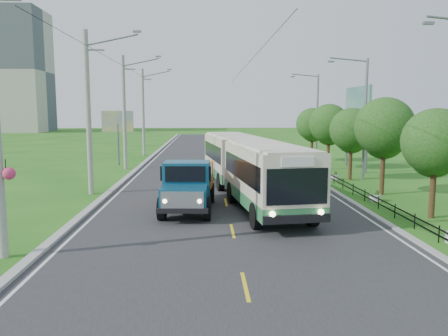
{
  "coord_description": "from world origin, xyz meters",
  "views": [
    {
      "loc": [
        -1.16,
        -18.25,
        5.13
      ],
      "look_at": [
        -0.08,
        6.6,
        1.9
      ],
      "focal_mm": 35.0,
      "sensor_mm": 36.0,
      "label": 1
    }
  ],
  "objects": [
    {
      "name": "tree_third",
      "position": [
        9.86,
        8.14,
        3.99
      ],
      "size": [
        3.6,
        3.62,
        6.0
      ],
      "color": "#382314",
      "rests_on": "ground"
    },
    {
      "name": "railing_right",
      "position": [
        8.0,
        14.0,
        0.3
      ],
      "size": [
        0.04,
        40.0,
        0.6
      ],
      "primitive_type": "cube",
      "color": "black",
      "rests_on": "ground"
    },
    {
      "name": "billboard_left",
      "position": [
        -9.5,
        24.0,
        3.87
      ],
      "size": [
        3.0,
        0.2,
        5.2
      ],
      "color": "slate",
      "rests_on": "ground"
    },
    {
      "name": "pole_mid",
      "position": [
        -8.26,
        21.0,
        5.09
      ],
      "size": [
        3.51,
        0.32,
        10.0
      ],
      "color": "gray",
      "rests_on": "ground"
    },
    {
      "name": "streetlight_far",
      "position": [
        10.64,
        28.0,
        4.9
      ],
      "size": [
        3.02,
        0.2,
        9.07
      ],
      "color": "slate",
      "rests_on": "ground"
    },
    {
      "name": "edge_line_right",
      "position": [
        6.65,
        20.0,
        0.02
      ],
      "size": [
        0.12,
        120.0,
        0.0
      ],
      "primitive_type": "cube",
      "color": "silver",
      "rests_on": "road"
    },
    {
      "name": "road",
      "position": [
        0.0,
        20.0,
        0.01
      ],
      "size": [
        14.0,
        120.0,
        0.02
      ],
      "primitive_type": "cube",
      "color": "#28282B",
      "rests_on": "ground"
    },
    {
      "name": "edge_line_left",
      "position": [
        -6.65,
        20.0,
        0.02
      ],
      "size": [
        0.12,
        120.0,
        0.0
      ],
      "primitive_type": "cube",
      "color": "silver",
      "rests_on": "road"
    },
    {
      "name": "streetlight_mid",
      "position": [
        10.64,
        14.0,
        4.9
      ],
      "size": [
        3.02,
        0.2,
        9.07
      ],
      "color": "slate",
      "rests_on": "ground"
    },
    {
      "name": "curb_right",
      "position": [
        7.15,
        20.0,
        0.05
      ],
      "size": [
        0.3,
        120.0,
        0.1
      ],
      "primitive_type": "cube",
      "color": "#9E9E99",
      "rests_on": "ground"
    },
    {
      "name": "dump_truck",
      "position": [
        -2.02,
        4.21,
        1.5
      ],
      "size": [
        2.79,
        6.45,
        2.65
      ],
      "rotation": [
        0.0,
        0.0,
        -0.06
      ],
      "color": "navy",
      "rests_on": "ground"
    },
    {
      "name": "tree_second",
      "position": [
        9.86,
        2.14,
        3.52
      ],
      "size": [
        3.18,
        3.26,
        5.3
      ],
      "color": "#382314",
      "rests_on": "ground"
    },
    {
      "name": "ground",
      "position": [
        0.0,
        0.0,
        0.0
      ],
      "size": [
        240.0,
        240.0,
        0.0
      ],
      "primitive_type": "plane",
      "color": "#1F5B15",
      "rests_on": "ground"
    },
    {
      "name": "planter_far",
      "position": [
        8.6,
        22.0,
        0.29
      ],
      "size": [
        0.64,
        0.64,
        0.67
      ],
      "color": "silver",
      "rests_on": "ground"
    },
    {
      "name": "tree_fifth",
      "position": [
        9.86,
        20.14,
        3.85
      ],
      "size": [
        3.48,
        3.52,
        5.8
      ],
      "color": "#382314",
      "rests_on": "ground"
    },
    {
      "name": "billboard_right",
      "position": [
        12.3,
        20.0,
        5.34
      ],
      "size": [
        0.24,
        6.0,
        7.3
      ],
      "color": "slate",
      "rests_on": "ground"
    },
    {
      "name": "planter_near",
      "position": [
        8.6,
        6.0,
        0.29
      ],
      "size": [
        0.64,
        0.64,
        0.67
      ],
      "color": "silver",
      "rests_on": "ground"
    },
    {
      "name": "centre_dash",
      "position": [
        0.0,
        0.0,
        0.02
      ],
      "size": [
        0.12,
        2.2,
        0.0
      ],
      "primitive_type": "cube",
      "color": "yellow",
      "rests_on": "road"
    },
    {
      "name": "tree_back",
      "position": [
        9.86,
        26.14,
        3.65
      ],
      "size": [
        3.3,
        3.36,
        5.5
      ],
      "color": "#382314",
      "rests_on": "ground"
    },
    {
      "name": "pole_far",
      "position": [
        -8.26,
        33.0,
        5.09
      ],
      "size": [
        3.51,
        0.32,
        10.0
      ],
      "color": "gray",
      "rests_on": "ground"
    },
    {
      "name": "pole_near",
      "position": [
        -8.26,
        9.0,
        5.09
      ],
      "size": [
        3.51,
        0.32,
        10.0
      ],
      "color": "gray",
      "rests_on": "ground"
    },
    {
      "name": "curb_left",
      "position": [
        -7.2,
        20.0,
        0.07
      ],
      "size": [
        0.4,
        120.0,
        0.15
      ],
      "primitive_type": "cube",
      "color": "#9E9E99",
      "rests_on": "ground"
    },
    {
      "name": "tree_fourth",
      "position": [
        9.86,
        14.14,
        3.59
      ],
      "size": [
        3.24,
        3.31,
        5.4
      ],
      "color": "#382314",
      "rests_on": "ground"
    },
    {
      "name": "planter_mid",
      "position": [
        8.6,
        14.0,
        0.29
      ],
      "size": [
        0.64,
        0.64,
        0.67
      ],
      "color": "silver",
      "rests_on": "ground"
    },
    {
      "name": "bus",
      "position": [
        1.39,
        7.66,
        2.06
      ],
      "size": [
        5.12,
        17.93,
        3.42
      ],
      "rotation": [
        0.0,
        0.0,
        0.13
      ],
      "color": "#307844",
      "rests_on": "ground"
    }
  ]
}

